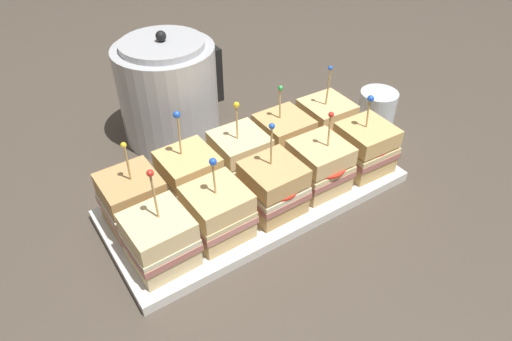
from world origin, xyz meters
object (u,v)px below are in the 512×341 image
at_px(sandwich_front_left, 218,212).
at_px(drinking_glass, 376,111).
at_px(kettle_steel, 169,91).
at_px(sandwich_front_far_right, 365,148).
at_px(sandwich_front_far_left, 160,240).
at_px(sandwich_front_center, 272,188).
at_px(sandwich_back_right, 284,138).
at_px(sandwich_front_right, 319,166).
at_px(sandwich_back_far_left, 133,200).
at_px(sandwich_back_left, 189,177).
at_px(serving_platter, 256,195).
at_px(sandwich_back_far_right, 326,123).
at_px(sandwich_back_center, 241,156).

bearing_deg(sandwich_front_left, drinking_glass, 11.87).
bearing_deg(kettle_steel, sandwich_front_far_right, -53.95).
bearing_deg(drinking_glass, sandwich_front_far_left, -169.97).
relative_size(sandwich_front_center, sandwich_back_right, 1.07).
bearing_deg(kettle_steel, sandwich_back_right, -59.27).
distance_m(sandwich_front_right, sandwich_back_far_left, 0.32).
distance_m(sandwich_front_far_left, sandwich_back_left, 0.14).
xyz_separation_m(sandwich_front_left, sandwich_back_right, (0.20, 0.10, 0.00)).
height_order(serving_platter, sandwich_back_right, sandwich_back_right).
bearing_deg(sandwich_back_far_left, sandwich_back_right, 0.89).
bearing_deg(sandwich_back_far_right, sandwich_front_left, -161.90).
relative_size(sandwich_back_left, sandwich_back_far_right, 1.02).
relative_size(sandwich_front_right, sandwich_back_far_right, 0.91).
relative_size(sandwich_front_center, sandwich_back_left, 0.96).
bearing_deg(sandwich_back_far_left, sandwich_front_far_left, -89.62).
bearing_deg(sandwich_back_far_left, kettle_steel, 52.08).
xyz_separation_m(sandwich_front_far_right, sandwich_back_center, (-0.20, 0.10, -0.00)).
relative_size(sandwich_front_far_right, drinking_glass, 1.69).
distance_m(sandwich_front_right, sandwich_back_left, 0.22).
xyz_separation_m(sandwich_front_left, sandwich_front_right, (0.20, -0.00, 0.00)).
xyz_separation_m(sandwich_front_right, drinking_glass, (0.24, 0.09, -0.02)).
xyz_separation_m(sandwich_front_far_right, sandwich_back_right, (-0.11, 0.11, -0.00)).
bearing_deg(sandwich_front_center, sandwich_back_center, 87.09).
distance_m(sandwich_front_far_left, sandwich_front_center, 0.20).
height_order(sandwich_front_far_right, sandwich_back_right, sandwich_back_right).
bearing_deg(serving_platter, drinking_glass, 7.51).
bearing_deg(sandwich_front_far_left, sandwich_back_far_right, 14.23).
distance_m(sandwich_back_far_left, drinking_glass, 0.54).
xyz_separation_m(sandwich_front_right, kettle_steel, (-0.13, 0.32, 0.04)).
height_order(sandwich_back_center, drinking_glass, sandwich_back_center).
xyz_separation_m(sandwich_front_left, sandwich_front_center, (0.10, -0.00, 0.00)).
bearing_deg(drinking_glass, sandwich_back_far_left, 179.57).
bearing_deg(sandwich_front_far_right, sandwich_back_left, 161.15).
xyz_separation_m(sandwich_front_center, sandwich_back_far_left, (-0.20, 0.10, -0.00)).
relative_size(serving_platter, sandwich_back_right, 3.42).
height_order(sandwich_back_right, sandwich_back_far_right, sandwich_back_far_right).
relative_size(sandwich_front_left, sandwich_front_far_right, 0.98).
xyz_separation_m(sandwich_back_right, sandwich_back_far_right, (0.10, -0.00, -0.00)).
distance_m(serving_platter, sandwich_front_far_right, 0.22).
relative_size(sandwich_front_center, sandwich_front_right, 1.07).
height_order(sandwich_front_far_right, kettle_steel, kettle_steel).
relative_size(sandwich_back_center, sandwich_back_right, 1.04).
xyz_separation_m(sandwich_back_center, drinking_glass, (0.33, -0.01, -0.02)).
relative_size(sandwich_front_left, sandwich_back_center, 0.93).
xyz_separation_m(sandwich_front_far_left, sandwich_back_far_right, (0.40, 0.10, 0.00)).
bearing_deg(sandwich_front_right, sandwich_front_far_left, -179.56).
distance_m(sandwich_front_center, sandwich_back_far_right, 0.23).
bearing_deg(sandwich_front_center, sandwich_front_far_right, -0.84).
distance_m(sandwich_front_far_left, drinking_glass, 0.55).
bearing_deg(sandwich_front_right, sandwich_front_far_right, -2.69).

